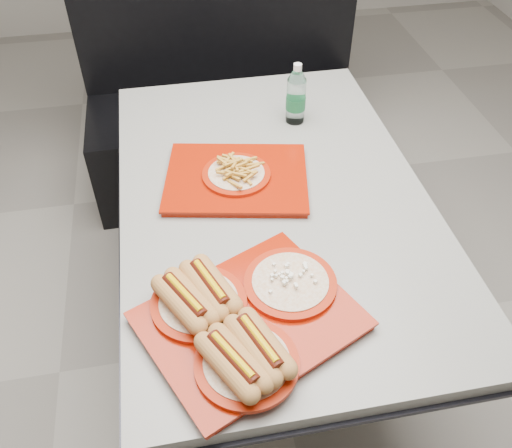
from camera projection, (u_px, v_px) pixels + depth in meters
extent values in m
plane|color=gray|center=(269.00, 339.00, 2.12)|extent=(6.00, 6.00, 0.00)
cylinder|color=black|center=(270.00, 335.00, 2.11)|extent=(0.52, 0.52, 0.05)
cylinder|color=black|center=(271.00, 276.00, 1.86)|extent=(0.11, 0.11, 0.66)
cube|color=black|center=(273.00, 205.00, 1.64)|extent=(0.92, 1.42, 0.01)
cube|color=gray|center=(274.00, 199.00, 1.62)|extent=(0.90, 1.40, 0.04)
cube|color=black|center=(229.00, 143.00, 2.69)|extent=(1.30, 0.55, 0.45)
cube|color=black|center=(217.00, 9.00, 2.47)|extent=(1.30, 0.10, 1.10)
cube|color=#971704|center=(250.00, 322.00, 1.26)|extent=(0.56, 0.51, 0.02)
cube|color=#971704|center=(250.00, 319.00, 1.25)|extent=(0.58, 0.53, 0.01)
cylinder|color=#A11C05|center=(247.00, 363.00, 1.15)|extent=(0.23, 0.23, 0.01)
cylinder|color=silver|center=(247.00, 361.00, 1.15)|extent=(0.19, 0.19, 0.01)
cylinder|color=#A11C05|center=(199.00, 303.00, 1.27)|extent=(0.23, 0.23, 0.01)
cylinder|color=silver|center=(199.00, 301.00, 1.27)|extent=(0.19, 0.19, 0.01)
cylinder|color=#A11C05|center=(290.00, 283.00, 1.31)|extent=(0.23, 0.23, 0.01)
cylinder|color=silver|center=(290.00, 281.00, 1.31)|extent=(0.19, 0.19, 0.01)
cube|color=#971704|center=(237.00, 180.00, 1.64)|extent=(0.47, 0.40, 0.02)
cube|color=#971704|center=(236.00, 177.00, 1.63)|extent=(0.48, 0.41, 0.01)
cylinder|color=#A11C05|center=(236.00, 174.00, 1.63)|extent=(0.21, 0.21, 0.01)
cylinder|color=silver|center=(236.00, 173.00, 1.62)|extent=(0.17, 0.17, 0.00)
cylinder|color=silver|center=(296.00, 101.00, 1.84)|extent=(0.06, 0.06, 0.16)
cylinder|color=#175F31|center=(296.00, 103.00, 1.84)|extent=(0.07, 0.07, 0.04)
cone|color=silver|center=(297.00, 75.00, 1.77)|extent=(0.06, 0.06, 0.04)
cylinder|color=silver|center=(298.00, 67.00, 1.75)|extent=(0.03, 0.03, 0.02)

